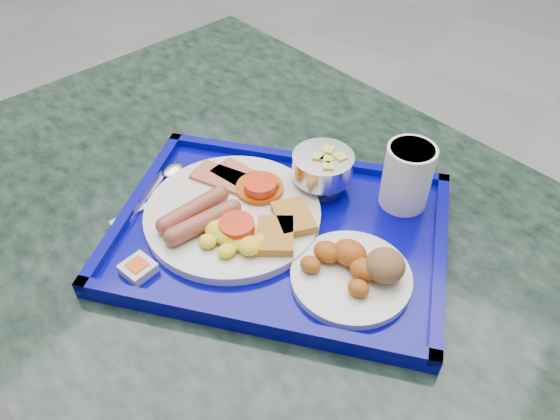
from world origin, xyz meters
name	(u,v)px	position (x,y,z in m)	size (l,w,h in m)	color
floor	(261,222)	(0.00, 0.00, 0.00)	(6.00, 6.00, 0.00)	gray
table	(275,306)	(0.48, -0.62, 0.57)	(1.39, 1.09, 0.77)	gray
tray	(280,233)	(0.50, -0.63, 0.78)	(0.55, 0.48, 0.03)	#030289
main_plate	(234,214)	(0.44, -0.65, 0.80)	(0.26, 0.26, 0.04)	silver
bread_plate	(356,270)	(0.63, -0.65, 0.80)	(0.16, 0.16, 0.05)	silver
fruit_bowl	(323,167)	(0.50, -0.52, 0.82)	(0.09, 0.09, 0.06)	#BCBCBF
juice_cup	(408,174)	(0.62, -0.48, 0.84)	(0.07, 0.07, 0.10)	white
spoon	(166,179)	(0.29, -0.64, 0.79)	(0.06, 0.17, 0.01)	#BCBCBF
knife	(137,207)	(0.30, -0.72, 0.78)	(0.01, 0.18, 0.00)	#BCBCBF
jam_packet	(138,268)	(0.39, -0.80, 0.79)	(0.04, 0.04, 0.02)	silver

